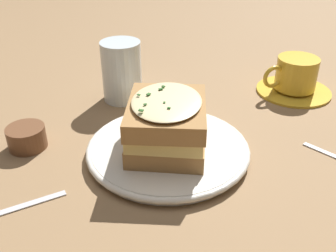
{
  "coord_description": "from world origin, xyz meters",
  "views": [
    {
      "loc": [
        -0.17,
        0.46,
        0.33
      ],
      "look_at": [
        -0.03,
        0.01,
        0.05
      ],
      "focal_mm": 42.0,
      "sensor_mm": 36.0,
      "label": 1
    }
  ],
  "objects_px": {
    "dinner_plate": "(168,149)",
    "sandwich": "(167,123)",
    "condiment_pot": "(27,137)",
    "teacup_with_saucer": "(295,78)",
    "water_glass": "(122,71)"
  },
  "relations": [
    {
      "from": "dinner_plate",
      "to": "sandwich",
      "type": "bearing_deg",
      "value": 78.98
    },
    {
      "from": "condiment_pot",
      "to": "sandwich",
      "type": "bearing_deg",
      "value": -167.99
    },
    {
      "from": "dinner_plate",
      "to": "sandwich",
      "type": "relative_size",
      "value": 1.53
    },
    {
      "from": "dinner_plate",
      "to": "teacup_with_saucer",
      "type": "bearing_deg",
      "value": -120.88
    },
    {
      "from": "sandwich",
      "to": "teacup_with_saucer",
      "type": "relative_size",
      "value": 1.11
    },
    {
      "from": "teacup_with_saucer",
      "to": "condiment_pot",
      "type": "xyz_separation_m",
      "value": [
        0.37,
        0.32,
        -0.01
      ]
    },
    {
      "from": "water_glass",
      "to": "teacup_with_saucer",
      "type": "bearing_deg",
      "value": -157.2
    },
    {
      "from": "sandwich",
      "to": "dinner_plate",
      "type": "bearing_deg",
      "value": -101.02
    },
    {
      "from": "dinner_plate",
      "to": "water_glass",
      "type": "height_order",
      "value": "water_glass"
    },
    {
      "from": "teacup_with_saucer",
      "to": "water_glass",
      "type": "relative_size",
      "value": 1.29
    },
    {
      "from": "dinner_plate",
      "to": "sandwich",
      "type": "xyz_separation_m",
      "value": [
        0.0,
        0.0,
        0.04
      ]
    },
    {
      "from": "teacup_with_saucer",
      "to": "sandwich",
      "type": "bearing_deg",
      "value": 21.28
    },
    {
      "from": "teacup_with_saucer",
      "to": "water_glass",
      "type": "bearing_deg",
      "value": -15.14
    },
    {
      "from": "sandwich",
      "to": "water_glass",
      "type": "height_order",
      "value": "water_glass"
    },
    {
      "from": "dinner_plate",
      "to": "teacup_with_saucer",
      "type": "relative_size",
      "value": 1.69
    }
  ]
}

